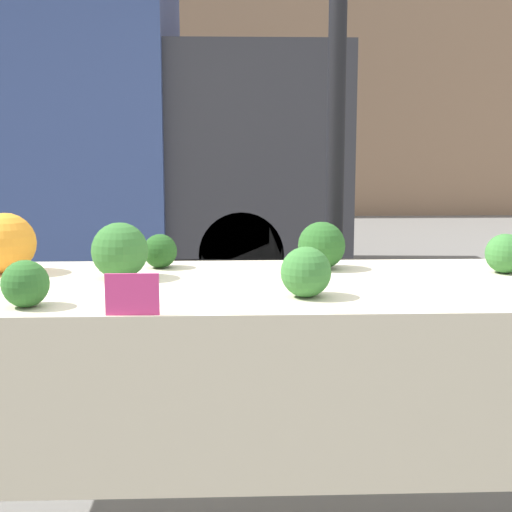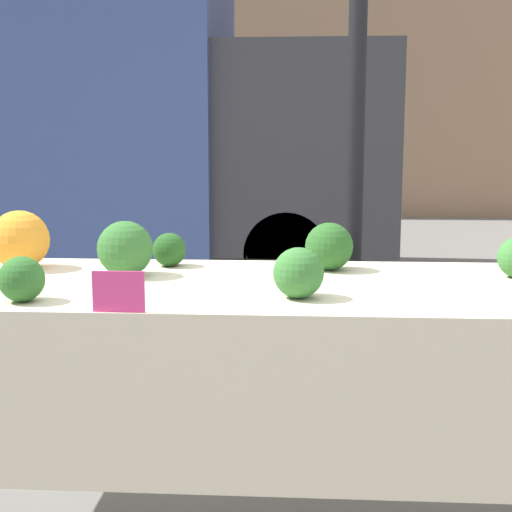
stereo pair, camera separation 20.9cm
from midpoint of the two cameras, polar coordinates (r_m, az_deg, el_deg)
building_facade at (r=12.10m, az=-2.47°, el=19.57°), size 16.00×0.60×6.80m
tent_pole at (r=2.80m, az=4.30°, el=12.72°), size 0.07×0.07×2.77m
parked_truck at (r=6.67m, az=-15.00°, el=10.16°), size 4.28×2.22×2.63m
market_table at (r=2.07m, az=-2.84°, el=-5.02°), size 2.38×0.80×0.80m
orange_cauliflower at (r=2.42m, az=-21.81°, el=0.94°), size 0.19×0.19×0.19m
broccoli_head_1 at (r=2.22m, az=-13.53°, el=0.40°), size 0.17×0.17×0.17m
broccoli_head_2 at (r=1.91m, az=-21.01°, el=-2.11°), size 0.12×0.12×0.12m
broccoli_head_3 at (r=1.90m, az=0.88°, el=-1.32°), size 0.14×0.14×0.14m
broccoli_head_5 at (r=2.32m, az=2.71°, el=0.83°), size 0.16×0.16×0.16m
broccoli_head_6 at (r=2.35m, az=16.96°, el=0.17°), size 0.13×0.13×0.13m
broccoli_head_7 at (r=2.38m, az=-10.20°, el=0.38°), size 0.11×0.11×0.11m
price_sign at (r=1.75m, az=-13.29°, el=-3.04°), size 0.13×0.01×0.10m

